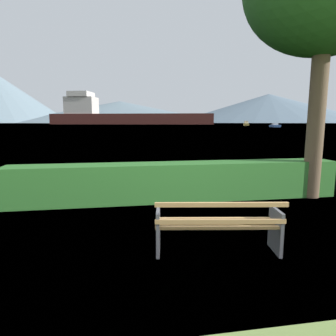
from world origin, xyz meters
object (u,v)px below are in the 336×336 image
object	(u,v)px
fishing_boat_near	(275,126)
cargo_ship_large	(120,115)
sailboat_mid	(246,124)
park_bench	(218,226)

from	to	relation	value
fishing_boat_near	cargo_ship_large	bearing A→B (deg)	114.92
fishing_boat_near	sailboat_mid	bearing A→B (deg)	79.59
cargo_ship_large	sailboat_mid	world-z (taller)	cargo_ship_large
park_bench	cargo_ship_large	world-z (taller)	cargo_ship_large
sailboat_mid	park_bench	bearing A→B (deg)	-114.22
cargo_ship_large	sailboat_mid	xyz separation A→B (m)	(63.86, -78.20, -5.77)
park_bench	sailboat_mid	distance (m)	152.24
cargo_ship_large	sailboat_mid	bearing A→B (deg)	-50.77
park_bench	sailboat_mid	world-z (taller)	sailboat_mid
cargo_ship_large	sailboat_mid	size ratio (longest dim) A/B	14.33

